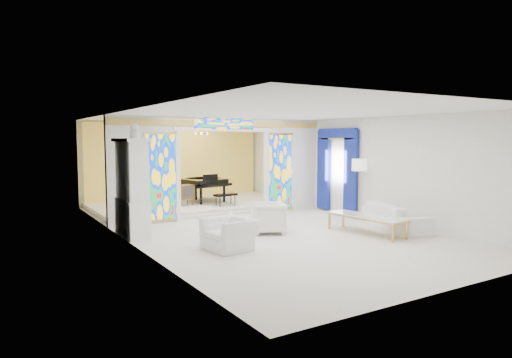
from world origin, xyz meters
TOP-DOWN VIEW (x-y plane):
  - floor at (0.00, 0.00)m, footprint 12.00×12.00m
  - ceiling at (0.00, 0.00)m, footprint 7.00×12.00m
  - wall_back at (0.00, 6.00)m, footprint 7.00×0.02m
  - wall_front at (0.00, -6.00)m, footprint 7.00×0.02m
  - wall_left at (-3.50, 0.00)m, footprint 0.02×12.00m
  - wall_right at (3.50, 0.00)m, footprint 0.02×12.00m
  - partition_wall at (0.00, 2.00)m, footprint 7.00×0.22m
  - stained_glass_left at (-2.03, 1.89)m, footprint 0.90×0.04m
  - stained_glass_right at (2.03, 1.89)m, footprint 0.90×0.04m
  - stained_glass_transom at (0.00, 1.89)m, footprint 2.00×0.04m
  - alcove_platform at (0.00, 4.10)m, footprint 6.80×3.80m
  - gold_curtain_back at (0.00, 5.88)m, footprint 6.70×0.10m
  - chandelier at (0.20, 4.00)m, footprint 0.48×0.48m
  - blue_drapes at (3.40, 0.70)m, footprint 0.14×1.85m
  - china_cabinet at (-3.22, 0.60)m, footprint 0.56×1.46m
  - armchair_left at (-1.85, -1.85)m, footprint 1.03×1.14m
  - armchair_right at (-0.22, -0.84)m, footprint 1.12×1.11m
  - sofa at (2.95, -2.14)m, footprint 1.65×2.47m
  - side_table at (-1.45, -1.09)m, footprint 0.45×0.45m
  - vase at (-1.45, -1.09)m, footprint 0.21×0.21m
  - coffee_table at (1.80, -2.23)m, footprint 0.87×2.17m
  - floor_lamp at (3.20, -0.51)m, footprint 0.54×0.54m
  - grand_piano at (0.39, 4.29)m, footprint 1.70×2.63m
  - tv_console at (-0.60, 3.63)m, footprint 0.66×0.53m

SIDE VIEW (x-z plane):
  - floor at x=0.00m, z-range 0.00..0.00m
  - alcove_platform at x=0.00m, z-range 0.00..0.18m
  - armchair_left at x=-1.85m, z-range 0.00..0.67m
  - sofa at x=2.95m, z-range 0.00..0.67m
  - side_table at x=-1.45m, z-range 0.09..0.63m
  - armchair_right at x=-0.22m, z-range 0.00..0.78m
  - coffee_table at x=1.80m, z-range 0.20..0.67m
  - tv_console at x=-0.60m, z-range 0.28..0.95m
  - vase at x=-1.45m, z-range 0.55..0.72m
  - grand_piano at x=0.39m, z-range 0.35..1.33m
  - china_cabinet at x=-3.22m, z-range -0.19..2.53m
  - stained_glass_left at x=-2.03m, z-range 0.10..2.50m
  - stained_glass_right at x=2.03m, z-range 0.10..2.50m
  - wall_back at x=0.00m, z-range 0.00..3.00m
  - wall_front at x=0.00m, z-range 0.00..3.00m
  - wall_left at x=-3.50m, z-range 0.00..3.00m
  - wall_right at x=3.50m, z-range 0.00..3.00m
  - gold_curtain_back at x=0.00m, z-range 0.05..2.95m
  - floor_lamp at x=3.20m, z-range 0.63..2.41m
  - blue_drapes at x=3.40m, z-range 0.25..2.90m
  - partition_wall at x=0.00m, z-range 0.15..3.15m
  - chandelier at x=0.20m, z-range 2.40..2.70m
  - stained_glass_transom at x=0.00m, z-range 2.65..2.99m
  - ceiling at x=0.00m, z-range 2.99..3.01m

